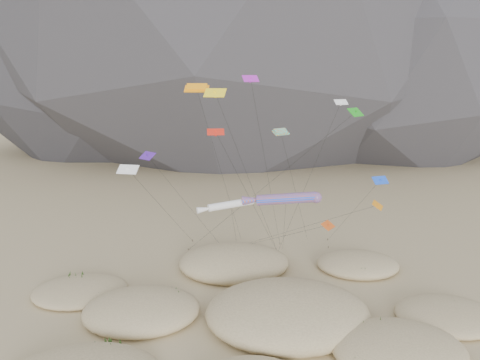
% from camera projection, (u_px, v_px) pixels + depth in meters
% --- Properties ---
extents(ground, '(500.00, 500.00, 0.00)m').
position_uv_depth(ground, '(272.00, 336.00, 46.75)').
color(ground, '#CCB789').
rests_on(ground, ground).
extents(dunes, '(51.73, 36.85, 4.57)m').
position_uv_depth(dunes, '(252.00, 310.00, 50.18)').
color(dunes, '#CCB789').
rests_on(dunes, ground).
extents(dune_grass, '(44.21, 27.47, 1.58)m').
position_uv_depth(dune_grass, '(265.00, 312.00, 49.74)').
color(dune_grass, black).
rests_on(dune_grass, ground).
extents(kite_stakes, '(21.82, 5.79, 0.30)m').
position_uv_depth(kite_stakes, '(259.00, 246.00, 70.68)').
color(kite_stakes, '#3F2D1E').
rests_on(kite_stakes, ground).
extents(rainbow_tube_kite, '(8.96, 16.03, 12.76)m').
position_uv_depth(rainbow_tube_kite, '(283.00, 199.00, 52.99)').
color(rainbow_tube_kite, '#D85616').
rests_on(rainbow_tube_kite, ground).
extents(white_tube_kite, '(6.85, 17.76, 11.66)m').
position_uv_depth(white_tube_kite, '(228.00, 205.00, 53.37)').
color(white_tube_kite, silver).
rests_on(white_tube_kite, ground).
extents(orange_parafoil, '(7.78, 14.29, 24.50)m').
position_uv_depth(orange_parafoil, '(197.00, 90.00, 55.71)').
color(orange_parafoil, orange).
rests_on(orange_parafoil, ground).
extents(multi_parafoil, '(8.18, 16.78, 19.43)m').
position_uv_depth(multi_parafoil, '(281.00, 134.00, 54.47)').
color(multi_parafoil, orange).
rests_on(multi_parafoil, ground).
extents(delta_kites, '(30.98, 20.86, 25.40)m').
position_uv_depth(delta_kites, '(270.00, 151.00, 54.28)').
color(delta_kites, '#D04E13').
rests_on(delta_kites, ground).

